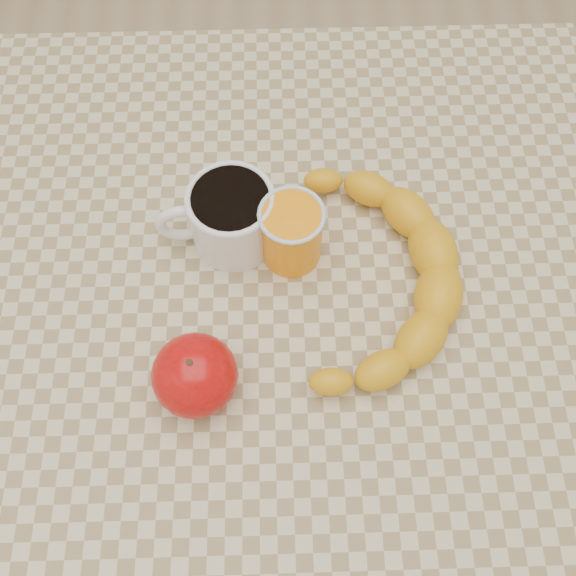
{
  "coord_description": "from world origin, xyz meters",
  "views": [
    {
      "loc": [
        -0.01,
        -0.29,
        1.39
      ],
      "look_at": [
        0.0,
        0.0,
        0.77
      ],
      "focal_mm": 40.0,
      "sensor_mm": 36.0,
      "label": 1
    }
  ],
  "objects_px": {
    "orange_juice_glass": "(291,233)",
    "apple": "(195,375)",
    "coffee_mug": "(230,216)",
    "banana": "(373,278)",
    "table": "(288,325)"
  },
  "relations": [
    {
      "from": "apple",
      "to": "orange_juice_glass",
      "type": "bearing_deg",
      "value": 57.58
    },
    {
      "from": "table",
      "to": "orange_juice_glass",
      "type": "height_order",
      "value": "orange_juice_glass"
    },
    {
      "from": "apple",
      "to": "banana",
      "type": "xyz_separation_m",
      "value": [
        0.18,
        0.11,
        -0.01
      ]
    },
    {
      "from": "banana",
      "to": "coffee_mug",
      "type": "bearing_deg",
      "value": 166.29
    },
    {
      "from": "apple",
      "to": "banana",
      "type": "relative_size",
      "value": 0.31
    },
    {
      "from": "coffee_mug",
      "to": "apple",
      "type": "bearing_deg",
      "value": -100.22
    },
    {
      "from": "coffee_mug",
      "to": "banana",
      "type": "distance_m",
      "value": 0.17
    },
    {
      "from": "orange_juice_glass",
      "to": "apple",
      "type": "relative_size",
      "value": 0.74
    },
    {
      "from": "table",
      "to": "orange_juice_glass",
      "type": "xyz_separation_m",
      "value": [
        0.01,
        0.05,
        0.13
      ]
    },
    {
      "from": "coffee_mug",
      "to": "table",
      "type": "bearing_deg",
      "value": -51.62
    },
    {
      "from": "table",
      "to": "orange_juice_glass",
      "type": "distance_m",
      "value": 0.14
    },
    {
      "from": "coffee_mug",
      "to": "orange_juice_glass",
      "type": "distance_m",
      "value": 0.07
    },
    {
      "from": "coffee_mug",
      "to": "banana",
      "type": "height_order",
      "value": "coffee_mug"
    },
    {
      "from": "coffee_mug",
      "to": "banana",
      "type": "bearing_deg",
      "value": -24.7
    },
    {
      "from": "coffee_mug",
      "to": "apple",
      "type": "height_order",
      "value": "coffee_mug"
    }
  ]
}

